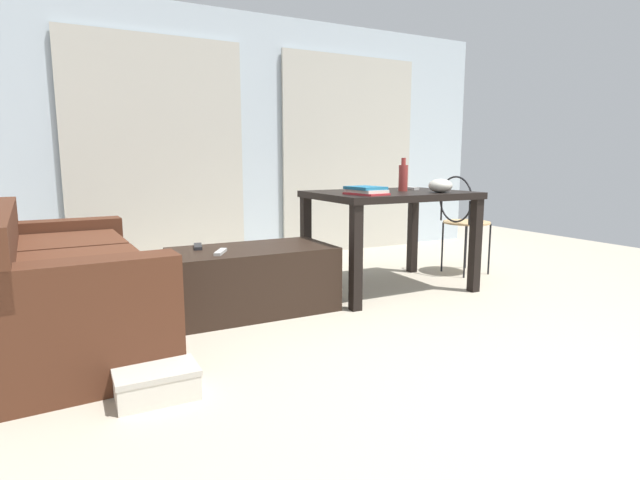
# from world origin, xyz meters

# --- Properties ---
(ground_plane) EXTENTS (8.11, 8.11, 0.00)m
(ground_plane) POSITION_xyz_m (0.00, 1.29, 0.00)
(ground_plane) COLOR #B2A893
(wall_back) EXTENTS (5.38, 0.10, 2.44)m
(wall_back) POSITION_xyz_m (0.00, 3.38, 1.22)
(wall_back) COLOR silver
(wall_back) RESTS_ON ground
(curtains) EXTENTS (3.67, 0.03, 2.12)m
(curtains) POSITION_xyz_m (0.00, 3.29, 1.06)
(curtains) COLOR beige
(curtains) RESTS_ON ground
(couch) EXTENTS (0.94, 1.87, 0.76)m
(couch) POSITION_xyz_m (-1.90, 1.56, 0.31)
(couch) COLOR #4C2819
(couch) RESTS_ON ground
(coffee_table) EXTENTS (1.06, 0.56, 0.43)m
(coffee_table) POSITION_xyz_m (-0.74, 1.57, 0.22)
(coffee_table) COLOR black
(coffee_table) RESTS_ON ground
(craft_table) EXTENTS (1.17, 0.87, 0.77)m
(craft_table) POSITION_xyz_m (0.41, 1.65, 0.66)
(craft_table) COLOR black
(craft_table) RESTS_ON ground
(wire_chair) EXTENTS (0.41, 0.41, 0.87)m
(wire_chair) POSITION_xyz_m (1.28, 1.78, 0.54)
(wire_chair) COLOR tan
(wire_chair) RESTS_ON ground
(bottle_near) EXTENTS (0.07, 0.07, 0.26)m
(bottle_near) POSITION_xyz_m (0.53, 1.64, 0.88)
(bottle_near) COLOR #99332D
(bottle_near) RESTS_ON craft_table
(bowl) EXTENTS (0.18, 0.18, 0.10)m
(bowl) POSITION_xyz_m (0.67, 1.37, 0.82)
(bowl) COLOR beige
(bowl) RESTS_ON craft_table
(book_stack) EXTENTS (0.25, 0.32, 0.06)m
(book_stack) POSITION_xyz_m (0.06, 1.43, 0.80)
(book_stack) COLOR red
(book_stack) RESTS_ON craft_table
(tv_remote_on_table) EXTENTS (0.07, 0.17, 0.02)m
(tv_remote_on_table) POSITION_xyz_m (0.71, 1.77, 0.78)
(tv_remote_on_table) COLOR #B7B7B2
(tv_remote_on_table) RESTS_ON craft_table
(tv_remote_primary) EXTENTS (0.09, 0.19, 0.02)m
(tv_remote_primary) POSITION_xyz_m (-1.07, 1.72, 0.44)
(tv_remote_primary) COLOR #232326
(tv_remote_primary) RESTS_ON coffee_table
(tv_remote_secondary) EXTENTS (0.13, 0.18, 0.02)m
(tv_remote_secondary) POSITION_xyz_m (-0.99, 1.47, 0.44)
(tv_remote_secondary) COLOR #B7B7B2
(tv_remote_secondary) RESTS_ON coffee_table
(shoebox) EXTENTS (0.34, 0.22, 0.13)m
(shoebox) POSITION_xyz_m (-1.54, 0.57, 0.07)
(shoebox) COLOR beige
(shoebox) RESTS_ON ground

